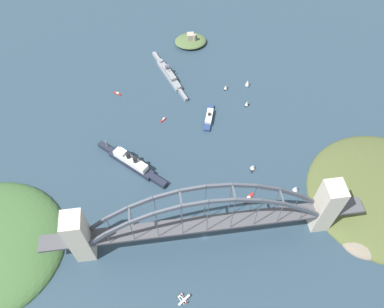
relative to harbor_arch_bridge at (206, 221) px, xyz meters
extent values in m
plane|color=#283D4C|center=(0.00, 0.00, -29.80)|extent=(1400.00, 1400.00, 0.00)
cube|color=beige|center=(-96.00, 0.00, -0.84)|extent=(14.97, 16.80, 57.92)
cube|color=beige|center=(96.00, 0.00, -0.84)|extent=(14.97, 16.80, 57.92)
cube|color=#47474C|center=(0.00, 0.00, -5.47)|extent=(177.03, 13.23, 2.40)
cube|color=#47474C|center=(-115.49, 0.00, -5.47)|extent=(24.00, 13.23, 2.40)
cube|color=#47474C|center=(115.49, 0.00, -5.47)|extent=(24.00, 13.23, 2.40)
cube|color=#4C515B|center=(-83.03, -5.95, 2.92)|extent=(20.60, 1.80, 19.15)
cube|color=#4C515B|center=(-64.58, -5.95, 17.84)|extent=(20.30, 1.80, 15.67)
cube|color=#4C515B|center=(-46.13, -5.95, 29.04)|extent=(19.89, 1.80, 12.18)
cube|color=#4C515B|center=(-27.68, -5.95, 36.50)|extent=(19.38, 1.80, 8.66)
cube|color=#4C515B|center=(-9.23, -5.95, 40.23)|extent=(18.77, 1.80, 5.05)
cube|color=#4C515B|center=(9.23, -5.95, 40.23)|extent=(18.77, 1.80, 5.05)
cube|color=#4C515B|center=(27.68, -5.95, 36.50)|extent=(19.38, 1.80, 8.66)
cube|color=#4C515B|center=(46.13, -5.95, 29.04)|extent=(19.89, 1.80, 12.18)
cube|color=#4C515B|center=(64.58, -5.95, 17.84)|extent=(20.30, 1.80, 15.67)
cube|color=#4C515B|center=(83.03, -5.95, 2.92)|extent=(20.60, 1.80, 19.15)
cube|color=#4C515B|center=(-83.03, 5.95, 2.92)|extent=(20.60, 1.80, 19.15)
cube|color=#4C515B|center=(-64.58, 5.95, 17.84)|extent=(20.30, 1.80, 15.67)
cube|color=#4C515B|center=(-46.13, 5.95, 29.04)|extent=(19.89, 1.80, 12.18)
cube|color=#4C515B|center=(-27.68, 5.95, 36.50)|extent=(19.38, 1.80, 8.66)
cube|color=#4C515B|center=(-9.23, 5.95, 40.23)|extent=(18.77, 1.80, 5.05)
cube|color=#4C515B|center=(9.23, 5.95, 40.23)|extent=(18.77, 1.80, 5.05)
cube|color=#4C515B|center=(27.68, 5.95, 36.50)|extent=(19.38, 1.80, 8.66)
cube|color=#4C515B|center=(46.13, 5.95, 29.04)|extent=(19.89, 1.80, 12.18)
cube|color=#4C515B|center=(64.58, 5.95, 17.84)|extent=(20.30, 1.80, 15.67)
cube|color=#4C515B|center=(83.03, 5.95, 2.92)|extent=(20.60, 1.80, 19.15)
cube|color=#4C515B|center=(-92.26, 0.00, -5.47)|extent=(1.40, 11.91, 1.40)
cube|color=#4C515B|center=(-55.35, 0.00, 24.37)|extent=(1.40, 11.91, 1.40)
cube|color=#4C515B|center=(-18.45, 0.00, 39.29)|extent=(1.40, 11.91, 1.40)
cube|color=#4C515B|center=(18.45, 0.00, 39.29)|extent=(1.40, 11.91, 1.40)
cube|color=#4C515B|center=(55.35, 0.00, 24.37)|extent=(1.40, 11.91, 1.40)
cube|color=#4C515B|center=(92.26, 0.00, -5.47)|extent=(1.40, 11.91, 1.40)
cylinder|color=#4C515B|center=(-73.81, -5.95, 3.52)|extent=(0.56, 0.56, 15.59)
cylinder|color=#4C515B|center=(-73.81, 5.95, 3.52)|extent=(0.56, 0.56, 15.59)
cylinder|color=#4C515B|center=(-55.35, -5.95, 10.05)|extent=(0.56, 0.56, 28.64)
cylinder|color=#4C515B|center=(-55.35, 5.95, 10.05)|extent=(0.56, 0.56, 28.64)
cylinder|color=#4C515B|center=(-36.90, -5.95, 14.71)|extent=(0.56, 0.56, 37.97)
cylinder|color=#4C515B|center=(-36.90, 5.95, 14.71)|extent=(0.56, 0.56, 37.97)
cylinder|color=#4C515B|center=(-18.45, -5.95, 17.51)|extent=(0.56, 0.56, 43.57)
cylinder|color=#4C515B|center=(-18.45, 5.95, 17.51)|extent=(0.56, 0.56, 43.57)
cylinder|color=#4C515B|center=(0.00, -5.95, 18.44)|extent=(0.56, 0.56, 45.43)
cylinder|color=#4C515B|center=(0.00, 5.95, 18.44)|extent=(0.56, 0.56, 45.43)
cylinder|color=#4C515B|center=(18.45, -5.95, 17.51)|extent=(0.56, 0.56, 43.57)
cylinder|color=#4C515B|center=(18.45, 5.95, 17.51)|extent=(0.56, 0.56, 43.57)
cylinder|color=#4C515B|center=(36.90, -5.95, 14.71)|extent=(0.56, 0.56, 37.97)
cylinder|color=#4C515B|center=(36.90, 5.95, 14.71)|extent=(0.56, 0.56, 37.97)
cylinder|color=#4C515B|center=(55.35, -5.95, 10.05)|extent=(0.56, 0.56, 28.64)
cylinder|color=#4C515B|center=(55.35, 5.95, 10.05)|extent=(0.56, 0.56, 28.64)
cylinder|color=#4C515B|center=(73.81, -5.95, 3.52)|extent=(0.56, 0.56, 15.59)
cylinder|color=#4C515B|center=(73.81, 5.95, 3.52)|extent=(0.56, 0.56, 15.59)
ellipsoid|color=#4C562D|center=(165.45, 17.98, -29.80)|extent=(138.08, 133.64, 22.14)
ellipsoid|color=#756B5B|center=(134.38, -18.77, -29.80)|extent=(48.33, 40.09, 12.18)
cube|color=#1E2333|center=(-57.30, 79.49, -27.05)|extent=(41.72, 40.04, 5.50)
cube|color=#1E2333|center=(-80.99, 101.80, -27.05)|extent=(15.25, 14.77, 5.50)
cube|color=#1E2333|center=(-33.61, 57.18, -27.05)|extent=(15.93, 15.49, 5.50)
cube|color=white|center=(-57.30, 79.49, -21.04)|extent=(31.91, 30.69, 6.52)
cube|color=white|center=(-64.63, 86.39, -16.18)|extent=(10.51, 10.45, 3.20)
cylinder|color=black|center=(-58.63, 80.74, -14.62)|extent=(4.06, 4.06, 6.33)
cylinder|color=black|center=(-52.64, 75.09, -14.62)|extent=(4.06, 4.06, 6.33)
cylinder|color=tan|center=(-79.51, 100.40, -19.30)|extent=(0.50, 0.50, 10.00)
cube|color=gray|center=(-10.31, 195.25, -27.69)|extent=(24.69, 51.35, 4.23)
cube|color=gray|center=(1.31, 162.75, -27.69)|extent=(9.08, 17.42, 4.23)
cube|color=gray|center=(-21.93, 227.75, -27.69)|extent=(9.73, 17.65, 4.23)
cube|color=gray|center=(-10.31, 195.25, -23.66)|extent=(14.52, 26.45, 3.84)
cylinder|color=gray|center=(-2.32, 172.90, -24.48)|extent=(5.39, 5.39, 2.20)
cylinder|color=gray|center=(-18.30, 217.60, -24.48)|extent=(5.39, 5.39, 2.20)
cylinder|color=gray|center=(-10.31, 195.25, -16.74)|extent=(0.60, 0.60, 10.00)
cylinder|color=#4C4C51|center=(-12.05, 200.13, -19.54)|extent=(4.24, 4.24, 4.40)
cube|color=navy|center=(24.26, 127.65, -28.34)|extent=(13.42, 22.37, 2.93)
cube|color=navy|center=(28.53, 141.08, -28.34)|extent=(7.04, 8.28, 2.93)
cube|color=navy|center=(19.99, 114.23, -28.34)|extent=(8.02, 8.59, 2.93)
cube|color=beige|center=(24.26, 127.65, -25.51)|extent=(11.83, 20.36, 2.73)
cylinder|color=black|center=(24.26, 127.65, -22.95)|extent=(2.94, 2.94, 2.40)
ellipsoid|color=#4C6038|center=(21.02, 250.67, -26.26)|extent=(38.11, 31.20, 7.09)
cube|color=#9E937F|center=(21.02, 250.67, -19.91)|extent=(8.00, 8.00, 8.44)
cylinder|color=gray|center=(25.52, 247.17, -19.49)|extent=(3.60, 3.60, 9.28)
cylinder|color=#B7B7B2|center=(-22.41, -47.39, -29.35)|extent=(4.23, 5.50, 0.90)
cylinder|color=#B7B7B2|center=(-25.02, -49.22, -29.35)|extent=(4.23, 5.50, 0.90)
cylinder|color=maroon|center=(-22.41, -47.39, -28.40)|extent=(0.14, 0.14, 1.01)
cylinder|color=maroon|center=(-25.02, -49.22, -28.40)|extent=(0.14, 0.14, 1.01)
ellipsoid|color=silver|center=(-23.71, -48.31, -27.34)|extent=(5.40, 7.04, 1.12)
cylinder|color=maroon|center=(-21.69, -51.19, -27.34)|extent=(1.33, 1.26, 1.06)
cube|color=silver|center=(-23.15, -49.11, -26.86)|extent=(9.91, 7.66, 0.20)
cube|color=silver|center=(-25.69, -45.49, -27.22)|extent=(4.03, 3.28, 0.12)
cube|color=maroon|center=(-25.69, -45.49, -26.03)|extent=(0.73, 0.97, 1.50)
cube|color=black|center=(67.18, 140.52, -29.31)|extent=(4.18, 3.07, 0.97)
cube|color=black|center=(69.52, 141.62, -29.31)|extent=(1.47, 1.19, 0.97)
cube|color=black|center=(64.85, 139.42, -29.31)|extent=(1.53, 1.32, 0.97)
cylinder|color=tan|center=(67.48, 140.66, -25.48)|extent=(0.16, 0.16, 6.69)
cone|color=silver|center=(66.45, 140.18, -25.82)|extent=(4.73, 4.73, 5.35)
cube|color=#234C8C|center=(73.44, 170.23, -29.40)|extent=(2.53, 4.94, 0.80)
cube|color=#234C8C|center=(73.33, 173.47, -29.40)|extent=(1.12, 1.66, 0.80)
cube|color=#234C8C|center=(73.56, 166.99, -29.40)|extent=(1.33, 1.67, 0.80)
cylinder|color=tan|center=(73.43, 170.63, -24.66)|extent=(0.16, 0.16, 8.69)
cone|color=silver|center=(73.48, 169.22, -25.09)|extent=(4.62, 4.62, 6.95)
cube|color=#B2231E|center=(-69.21, 176.27, -29.30)|extent=(5.87, 5.30, 1.00)
cube|color=#B2231E|center=(-72.19, 178.61, -29.30)|extent=(2.26, 2.15, 1.00)
cube|color=#B2231E|center=(-66.23, 173.92, -29.30)|extent=(2.42, 2.35, 1.00)
cube|color=beige|center=(-68.65, 175.83, -28.23)|extent=(3.36, 3.19, 1.15)
cube|color=#234C8C|center=(86.53, 31.67, -29.38)|extent=(5.09, 5.39, 0.83)
cube|color=#234C8C|center=(84.17, 28.98, -29.38)|extent=(1.88, 1.96, 0.83)
cube|color=#234C8C|center=(88.89, 34.35, -29.38)|extent=(2.02, 2.08, 0.83)
cylinder|color=tan|center=(86.23, 31.33, -25.32)|extent=(0.16, 0.16, 7.30)
cone|color=white|center=(87.27, 32.51, -25.68)|extent=(6.94, 6.94, 5.84)
cube|color=black|center=(54.18, 59.70, -29.32)|extent=(3.86, 5.28, 0.95)
cube|color=black|center=(52.85, 56.74, -29.32)|extent=(1.50, 1.86, 0.95)
cube|color=black|center=(55.51, 62.65, -29.32)|extent=(1.67, 1.93, 0.95)
cylinder|color=tan|center=(54.01, 59.33, -25.58)|extent=(0.16, 0.16, 6.53)
cone|color=silver|center=(54.59, 60.62, -25.91)|extent=(5.90, 5.90, 5.23)
cube|color=#B2231E|center=(44.40, 30.65, -29.30)|extent=(7.84, 7.84, 1.00)
cube|color=#B2231E|center=(48.05, 34.31, -29.30)|extent=(3.12, 3.12, 1.00)
cube|color=#B2231E|center=(40.74, 26.99, -29.30)|extent=(3.38, 3.38, 1.00)
cube|color=beige|center=(43.71, 29.96, -28.19)|extent=(4.63, 4.63, 1.22)
cube|color=#B2231E|center=(-22.79, 131.99, -29.30)|extent=(5.16, 4.99, 1.00)
cube|color=#B2231E|center=(-25.35, 129.61, -29.30)|extent=(2.00, 1.97, 1.00)
cube|color=#B2231E|center=(-20.24, 134.37, -29.30)|extent=(2.15, 2.13, 1.00)
cube|color=beige|center=(-22.31, 132.44, -28.21)|extent=(2.97, 2.92, 1.17)
cube|color=black|center=(49.46, 167.61, -29.30)|extent=(3.79, 3.59, 1.00)
cube|color=black|center=(51.31, 169.23, -29.30)|extent=(1.38, 1.33, 1.00)
cube|color=black|center=(47.62, 165.99, -29.30)|extent=(1.47, 1.44, 1.00)
cylinder|color=tan|center=(49.69, 167.81, -26.03)|extent=(0.16, 0.16, 5.53)
cone|color=silver|center=(48.88, 167.10, -26.31)|extent=(4.77, 4.77, 4.42)
cone|color=red|center=(11.70, 46.98, -28.70)|extent=(2.20, 2.20, 2.20)
sphere|color=#F2E566|center=(11.70, 46.98, -27.30)|extent=(0.50, 0.50, 0.50)
camera|label=1|loc=(-27.38, -125.32, 265.25)|focal=35.33mm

